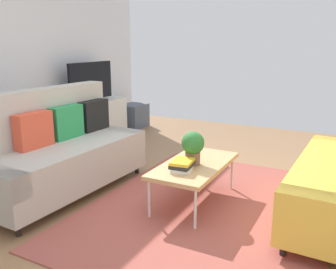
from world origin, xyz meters
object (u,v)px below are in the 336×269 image
object	(u,v)px
tv	(91,83)
vase_0	(63,102)
coffee_table	(195,166)
tv_console	(92,121)
bottle_0	(83,100)
bottle_1	(87,98)
couch_beige	(59,151)
table_book_0	(182,168)
vase_1	(71,100)
bottle_2	(91,95)
storage_trunk	(134,116)
potted_plant	(193,146)

from	to	relation	value
tv	vase_0	world-z (taller)	tv
coffee_table	tv_console	world-z (taller)	tv_console
bottle_0	bottle_1	size ratio (longest dim) A/B	0.94
tv_console	bottle_0	size ratio (longest dim) A/B	9.80
couch_beige	table_book_0	bearing A→B (deg)	98.40
vase_0	bottle_0	distance (m)	0.35
vase_1	tv_console	bearing A→B (deg)	-6.95
bottle_2	bottle_0	bearing A→B (deg)	180.00
coffee_table	table_book_0	xyz separation A→B (m)	(-0.24, 0.02, 0.04)
coffee_table	vase_1	distance (m)	2.77
couch_beige	vase_0	xyz separation A→B (m)	(1.27, 1.12, 0.26)
bottle_0	bottle_2	size ratio (longest dim) A/B	0.63
coffee_table	tv_console	distance (m)	2.89
bottle_1	vase_0	bearing A→B (deg)	168.46
storage_trunk	bottle_1	bearing A→B (deg)	177.23
couch_beige	tv	world-z (taller)	tv
tv	bottle_2	size ratio (longest dim) A/B	4.44
tv_console	vase_1	xyz separation A→B (m)	(-0.41, 0.05, 0.41)
bottle_1	bottle_2	world-z (taller)	bottle_2
vase_0	bottle_1	bearing A→B (deg)	-11.54
couch_beige	table_book_0	distance (m)	1.41
bottle_2	bottle_1	bearing A→B (deg)	180.00
tv_console	tv	size ratio (longest dim) A/B	1.40
tv_console	storage_trunk	world-z (taller)	tv_console
table_book_0	bottle_0	size ratio (longest dim) A/B	1.68
table_book_0	bottle_0	bearing A→B (deg)	58.92
storage_trunk	bottle_1	xyz separation A→B (m)	(-1.24, 0.06, 0.50)
coffee_table	table_book_0	bearing A→B (deg)	174.22
bottle_1	tv	bearing A→B (deg)	8.17
storage_trunk	coffee_table	bearing A→B (deg)	-137.05
storage_trunk	vase_1	distance (m)	1.60
storage_trunk	bottle_1	size ratio (longest dim) A/B	3.42
couch_beige	storage_trunk	distance (m)	3.12
couch_beige	storage_trunk	size ratio (longest dim) A/B	3.72
couch_beige	tv	xyz separation A→B (m)	(1.85, 1.05, 0.50)
table_book_0	bottle_0	world-z (taller)	bottle_0
couch_beige	coffee_table	distance (m)	1.47
couch_beige	table_book_0	world-z (taller)	couch_beige
tv_console	vase_0	size ratio (longest dim) A/B	10.16
tv_console	bottle_0	xyz separation A→B (m)	(-0.24, -0.04, 0.39)
table_book_0	tv	bearing A→B (deg)	55.16
potted_plant	bottle_2	distance (m)	2.84
potted_plant	bottle_1	distance (m)	2.80
coffee_table	bottle_1	world-z (taller)	bottle_1
potted_plant	bottle_2	world-z (taller)	bottle_2
tv	tv_console	bearing A→B (deg)	90.00
table_book_0	vase_1	bearing A→B (deg)	62.81
storage_trunk	tv_console	bearing A→B (deg)	174.81
bottle_1	couch_beige	bearing A→B (deg)	-149.03
table_book_0	vase_0	xyz separation A→B (m)	(1.12, 2.52, 0.27)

